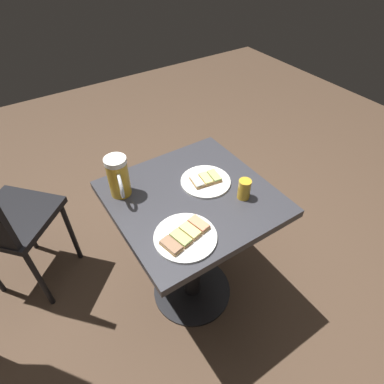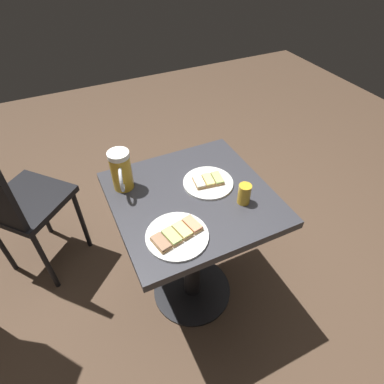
# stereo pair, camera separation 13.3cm
# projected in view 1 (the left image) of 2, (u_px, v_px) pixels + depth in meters

# --- Properties ---
(ground_plane) EXTENTS (6.00, 6.00, 0.00)m
(ground_plane) POSITION_uv_depth(u_px,v_px,m) (192.00, 290.00, 1.86)
(ground_plane) COLOR #4C3828
(cafe_table) EXTENTS (0.64, 0.66, 0.76)m
(cafe_table) POSITION_uv_depth(u_px,v_px,m) (192.00, 226.00, 1.48)
(cafe_table) COLOR black
(cafe_table) RESTS_ON ground_plane
(plate_near) EXTENTS (0.22, 0.22, 0.03)m
(plate_near) POSITION_uv_depth(u_px,v_px,m) (206.00, 181.00, 1.40)
(plate_near) COLOR white
(plate_near) RESTS_ON cafe_table
(plate_far) EXTENTS (0.23, 0.23, 0.03)m
(plate_far) POSITION_uv_depth(u_px,v_px,m) (185.00, 236.00, 1.17)
(plate_far) COLOR white
(plate_far) RESTS_ON cafe_table
(beer_mug) EXTENTS (0.15, 0.09, 0.18)m
(beer_mug) POSITION_uv_depth(u_px,v_px,m) (118.00, 177.00, 1.29)
(beer_mug) COLOR gold
(beer_mug) RESTS_ON cafe_table
(beer_glass_small) EXTENTS (0.05, 0.05, 0.09)m
(beer_glass_small) POSITION_uv_depth(u_px,v_px,m) (244.00, 189.00, 1.31)
(beer_glass_small) COLOR gold
(beer_glass_small) RESTS_ON cafe_table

